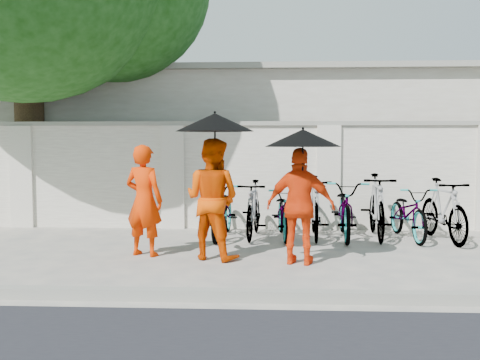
{
  "coord_description": "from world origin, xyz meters",
  "views": [
    {
      "loc": [
        0.81,
        -7.23,
        1.67
      ],
      "look_at": [
        0.41,
        0.92,
        1.1
      ],
      "focal_mm": 40.0,
      "sensor_mm": 36.0,
      "label": 1
    }
  ],
  "objects": [
    {
      "name": "ground",
      "position": [
        0.0,
        0.0,
        0.0
      ],
      "size": [
        80.0,
        80.0,
        0.0
      ],
      "primitive_type": "plane",
      "color": "#AFA392"
    },
    {
      "name": "kerb",
      "position": [
        0.0,
        -1.7,
        0.06
      ],
      "size": [
        40.0,
        0.16,
        0.12
      ],
      "primitive_type": "cube",
      "color": "gray",
      "rests_on": "ground"
    },
    {
      "name": "compound_wall",
      "position": [
        1.0,
        3.2,
        1.0
      ],
      "size": [
        20.0,
        0.3,
        2.0
      ],
      "primitive_type": "cube",
      "color": "silver",
      "rests_on": "ground"
    },
    {
      "name": "building_behind",
      "position": [
        2.0,
        7.0,
        1.6
      ],
      "size": [
        14.0,
        6.0,
        3.2
      ],
      "primitive_type": "cube",
      "color": "beige",
      "rests_on": "ground"
    },
    {
      "name": "monk_left",
      "position": [
        -0.99,
        0.52,
        0.82
      ],
      "size": [
        0.7,
        0.57,
        1.64
      ],
      "primitive_type": "imported",
      "rotation": [
        0.0,
        0.0,
        2.8
      ],
      "color": "red",
      "rests_on": "ground"
    },
    {
      "name": "monk_center",
      "position": [
        0.04,
        0.37,
        0.87
      ],
      "size": [
        1.04,
        0.94,
        1.73
      ],
      "primitive_type": "imported",
      "rotation": [
        0.0,
        0.0,
        2.72
      ],
      "color": "#DA4000",
      "rests_on": "ground"
    },
    {
      "name": "parasol_center",
      "position": [
        0.09,
        0.29,
        1.96
      ],
      "size": [
        1.11,
        1.11,
        1.1
      ],
      "color": "black",
      "rests_on": "ground"
    },
    {
      "name": "monk_right",
      "position": [
        1.28,
        0.07,
        0.8
      ],
      "size": [
        1.01,
        0.61,
        1.6
      ],
      "primitive_type": "imported",
      "rotation": [
        0.0,
        0.0,
        2.89
      ],
      "color": "#E93609",
      "rests_on": "ground"
    },
    {
      "name": "parasol_right",
      "position": [
        1.3,
        -0.01,
        1.73
      ],
      "size": [
        1.03,
        1.03,
        0.94
      ],
      "color": "black",
      "rests_on": "ground"
    },
    {
      "name": "bike_0",
      "position": [
        0.05,
        2.07,
        0.49
      ],
      "size": [
        0.79,
        1.91,
        0.98
      ],
      "primitive_type": "imported",
      "rotation": [
        0.0,
        0.0,
        -0.08
      ],
      "color": "gray",
      "rests_on": "ground"
    },
    {
      "name": "bike_1",
      "position": [
        0.59,
        2.06,
        0.51
      ],
      "size": [
        0.63,
        1.72,
        1.01
      ],
      "primitive_type": "imported",
      "rotation": [
        0.0,
        0.0,
        -0.1
      ],
      "color": "gray",
      "rests_on": "ground"
    },
    {
      "name": "bike_2",
      "position": [
        1.12,
        2.08,
        0.45
      ],
      "size": [
        0.68,
        1.74,
        0.9
      ],
      "primitive_type": "imported",
      "rotation": [
        0.0,
        0.0,
        0.05
      ],
      "color": "gray",
      "rests_on": "ground"
    },
    {
      "name": "bike_3",
      "position": [
        1.66,
        2.09,
        0.54
      ],
      "size": [
        0.59,
        1.83,
        1.09
      ],
      "primitive_type": "imported",
      "rotation": [
        0.0,
        0.0,
        -0.04
      ],
      "color": "gray",
      "rests_on": "ground"
    },
    {
      "name": "bike_4",
      "position": [
        2.2,
        2.1,
        0.51
      ],
      "size": [
        0.82,
        1.99,
        1.02
      ],
      "primitive_type": "imported",
      "rotation": [
        0.0,
        0.0,
        -0.08
      ],
      "color": "gray",
      "rests_on": "ground"
    },
    {
      "name": "bike_5",
      "position": [
        2.73,
        2.11,
        0.56
      ],
      "size": [
        0.68,
        1.91,
        1.13
      ],
      "primitive_type": "imported",
      "rotation": [
        0.0,
        0.0,
        -0.08
      ],
      "color": "gray",
      "rests_on": "ground"
    },
    {
      "name": "bike_6",
      "position": [
        3.27,
        2.07,
        0.46
      ],
      "size": [
        0.75,
        1.79,
        0.92
      ],
      "primitive_type": "imported",
      "rotation": [
        0.0,
        0.0,
        0.08
      ],
      "color": "gray",
      "rests_on": "ground"
    },
    {
      "name": "bike_7",
      "position": [
        3.81,
        1.9,
        0.53
      ],
      "size": [
        0.7,
        1.82,
        1.06
      ],
      "primitive_type": "imported",
      "rotation": [
        0.0,
        0.0,
        0.11
      ],
      "color": "gray",
      "rests_on": "ground"
    }
  ]
}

